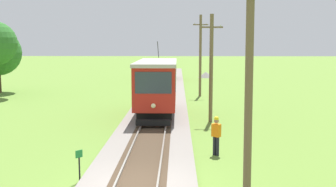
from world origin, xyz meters
name	(u,v)px	position (x,y,z in m)	size (l,w,h in m)	color
track_ballast	(137,186)	(0.00, 0.00, 0.09)	(4.20, 120.00, 0.18)	gray
sleeper_bed	(137,183)	(0.00, 0.00, 0.18)	(2.04, 120.00, 0.01)	#423323
rail_left	(117,181)	(-0.72, 0.00, 0.25)	(0.07, 120.00, 0.14)	gray
rail_right	(158,182)	(0.72, 0.00, 0.25)	(0.07, 120.00, 0.14)	gray
red_tram	(157,85)	(0.00, 13.03, 2.19)	(2.60, 8.54, 4.79)	red
freight_car	(167,68)	(0.00, 39.37, 1.56)	(2.40, 5.20, 2.31)	brown
utility_pole_foreground	(249,88)	(3.50, -1.48, 3.72)	(1.40, 0.53, 7.25)	brown
utility_pole_near_tram	(211,67)	(3.50, 11.61, 3.50)	(1.40, 0.27, 6.80)	brown
utility_pole_mid	(200,55)	(3.50, 23.54, 3.88)	(1.40, 0.33, 7.58)	brown
trackside_signal_marker	(79,164)	(-2.18, 0.64, 0.67)	(0.21, 0.21, 1.18)	black
gravel_pile	(206,75)	(5.45, 43.13, 0.42)	(2.23, 2.23, 0.84)	gray
track_worker	(216,134)	(3.12, 4.11, 0.98)	(0.45, 0.42, 1.78)	black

